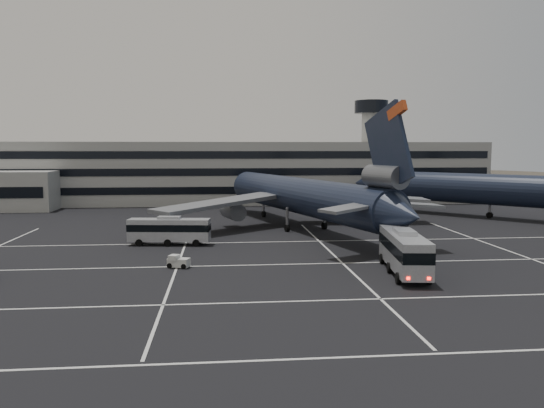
% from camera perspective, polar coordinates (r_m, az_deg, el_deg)
% --- Properties ---
extents(ground, '(260.00, 260.00, 0.00)m').
position_cam_1_polar(ground, '(53.81, -4.08, -7.54)').
color(ground, black).
rests_on(ground, ground).
extents(lane_markings, '(90.00, 55.62, 0.01)m').
position_cam_1_polar(lane_markings, '(54.55, -3.09, -7.35)').
color(lane_markings, silver).
rests_on(lane_markings, ground).
extents(terminal, '(125.00, 26.00, 24.00)m').
position_cam_1_polar(terminal, '(123.59, -6.32, 3.34)').
color(terminal, gray).
rests_on(terminal, ground).
extents(hills, '(352.00, 180.00, 44.00)m').
position_cam_1_polar(hills, '(224.50, -0.57, -0.31)').
color(hills, '#38332B').
rests_on(hills, ground).
extents(trijet_main, '(45.28, 56.41, 18.08)m').
position_cam_1_polar(trijet_main, '(82.59, 3.23, 0.89)').
color(trijet_main, black).
rests_on(trijet_main, ground).
extents(trijet_far, '(43.97, 45.30, 18.08)m').
position_cam_1_polar(trijet_far, '(103.13, 22.96, 1.54)').
color(trijet_far, black).
rests_on(trijet_far, ground).
extents(bus_near, '(4.54, 12.92, 4.47)m').
position_cam_1_polar(bus_near, '(55.25, 14.01, -4.76)').
color(bus_near, '#979A9F').
rests_on(bus_near, ground).
extents(bus_far, '(10.87, 3.78, 3.76)m').
position_cam_1_polar(bus_far, '(70.66, -10.99, -2.69)').
color(bus_far, '#979A9F').
rests_on(bus_far, ground).
extents(tug_b, '(2.50, 2.00, 1.41)m').
position_cam_1_polar(tug_b, '(57.28, -9.91, -6.15)').
color(tug_b, beige).
rests_on(tug_b, ground).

